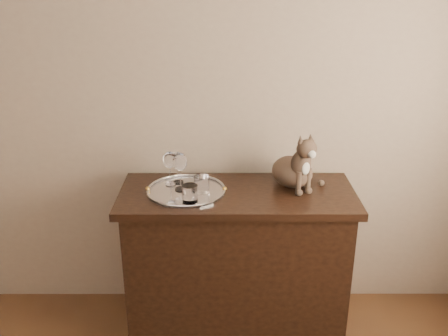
% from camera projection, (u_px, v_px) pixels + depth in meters
% --- Properties ---
extents(wall_back, '(4.00, 0.10, 2.70)m').
position_uv_depth(wall_back, '(123.00, 81.00, 2.63)').
color(wall_back, tan).
rests_on(wall_back, ground).
extents(sideboard, '(1.20, 0.50, 0.85)m').
position_uv_depth(sideboard, '(237.00, 263.00, 2.69)').
color(sideboard, black).
rests_on(sideboard, ground).
extents(tray, '(0.40, 0.40, 0.01)m').
position_uv_depth(tray, '(186.00, 191.00, 2.52)').
color(tray, silver).
rests_on(tray, sideboard).
extents(wine_glass_a, '(0.07, 0.07, 0.18)m').
position_uv_depth(wine_glass_a, '(170.00, 168.00, 2.56)').
color(wine_glass_a, silver).
rests_on(wine_glass_a, tray).
extents(wine_glass_b, '(0.06, 0.06, 0.17)m').
position_uv_depth(wine_glass_b, '(178.00, 167.00, 2.59)').
color(wine_glass_b, white).
rests_on(wine_glass_b, tray).
extents(wine_glass_d, '(0.08, 0.08, 0.20)m').
position_uv_depth(wine_glass_d, '(180.00, 171.00, 2.50)').
color(wine_glass_d, white).
rests_on(wine_glass_d, tray).
extents(tumbler_b, '(0.08, 0.08, 0.09)m').
position_uv_depth(tumbler_b, '(190.00, 194.00, 2.39)').
color(tumbler_b, white).
rests_on(tumbler_b, tray).
extents(tumbler_c, '(0.08, 0.08, 0.09)m').
position_uv_depth(tumbler_c, '(202.00, 184.00, 2.49)').
color(tumbler_c, silver).
rests_on(tumbler_c, tray).
extents(cat, '(0.40, 0.39, 0.31)m').
position_uv_depth(cat, '(293.00, 158.00, 2.55)').
color(cat, brown).
rests_on(cat, sideboard).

